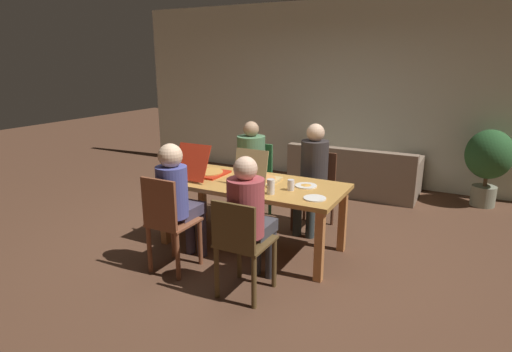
{
  "coord_description": "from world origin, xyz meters",
  "views": [
    {
      "loc": [
        1.97,
        -3.66,
        1.94
      ],
      "look_at": [
        0.0,
        0.1,
        0.76
      ],
      "focal_mm": 29.52,
      "sensor_mm": 36.0,
      "label": 1
    }
  ],
  "objects": [
    {
      "name": "drinking_glass_0",
      "position": [
        -0.22,
        0.27,
        0.79
      ],
      "size": [
        0.07,
        0.07,
        0.14
      ],
      "primitive_type": "cylinder",
      "color": "silver",
      "rests_on": "dining_table"
    },
    {
      "name": "pizza_box_0",
      "position": [
        0.07,
        0.03,
        0.77
      ],
      "size": [
        0.35,
        0.43,
        0.37
      ],
      "color": "tan",
      "rests_on": "dining_table"
    },
    {
      "name": "couch",
      "position": [
        0.44,
        2.46,
        0.26
      ],
      "size": [
        1.86,
        0.9,
        0.72
      ],
      "color": "#816B57",
      "rests_on": "ground"
    },
    {
      "name": "person_3",
      "position": [
        -0.42,
        -0.69,
        0.71
      ],
      "size": [
        0.29,
        0.53,
        1.22
      ],
      "color": "#40384A",
      "rests_on": "ground"
    },
    {
      "name": "chair_1",
      "position": [
        -0.42,
        0.86,
        0.5
      ],
      "size": [
        0.39,
        0.45,
        0.92
      ],
      "color": "#2E6638",
      "rests_on": "ground"
    },
    {
      "name": "dining_table",
      "position": [
        0.0,
        0.0,
        0.64
      ],
      "size": [
        1.91,
        0.87,
        0.72
      ],
      "color": "#B8813C",
      "rests_on": "ground"
    },
    {
      "name": "drinking_glass_1",
      "position": [
        0.35,
        -0.26,
        0.79
      ],
      "size": [
        0.07,
        0.07,
        0.14
      ],
      "primitive_type": "cylinder",
      "color": "silver",
      "rests_on": "dining_table"
    },
    {
      "name": "chair_2",
      "position": [
        0.39,
        0.89,
        0.51
      ],
      "size": [
        0.41,
        0.44,
        0.89
      ],
      "color": "#543120",
      "rests_on": "ground"
    },
    {
      "name": "person_0",
      "position": [
        0.39,
        -0.76,
        0.7
      ],
      "size": [
        0.31,
        0.53,
        1.2
      ],
      "color": "#3B3A40",
      "rests_on": "ground"
    },
    {
      "name": "person_2",
      "position": [
        0.39,
        0.75,
        0.73
      ],
      "size": [
        0.31,
        0.49,
        1.25
      ],
      "color": "#2E3737",
      "rests_on": "ground"
    },
    {
      "name": "chair_0",
      "position": [
        0.39,
        -0.9,
        0.48
      ],
      "size": [
        0.41,
        0.44,
        0.87
      ],
      "color": "brown",
      "rests_on": "ground"
    },
    {
      "name": "pizza_box_1",
      "position": [
        -0.58,
        -0.01,
        0.77
      ],
      "size": [
        0.39,
        0.56,
        0.38
      ],
      "color": "#B12612",
      "rests_on": "dining_table"
    },
    {
      "name": "potted_plant",
      "position": [
        2.19,
        2.64,
        0.66
      ],
      "size": [
        0.6,
        0.6,
        1.05
      ],
      "color": "gray",
      "rests_on": "ground"
    },
    {
      "name": "ground_plane",
      "position": [
        0.0,
        0.0,
        0.0
      ],
      "size": [
        20.0,
        20.0,
        0.0
      ],
      "primitive_type": "plane",
      "color": "brown"
    },
    {
      "name": "drinking_glass_2",
      "position": [
        -0.76,
        -0.34,
        0.79
      ],
      "size": [
        0.07,
        0.07,
        0.14
      ],
      "primitive_type": "cylinder",
      "color": "#DCC465",
      "rests_on": "dining_table"
    },
    {
      "name": "plate_0",
      "position": [
        0.55,
        0.12,
        0.73
      ],
      "size": [
        0.22,
        0.22,
        0.03
      ],
      "color": "white",
      "rests_on": "dining_table"
    },
    {
      "name": "drinking_glass_3",
      "position": [
        0.47,
        -0.07,
        0.77
      ],
      "size": [
        0.07,
        0.07,
        0.11
      ],
      "primitive_type": "cylinder",
      "color": "silver",
      "rests_on": "dining_table"
    },
    {
      "name": "person_1",
      "position": [
        -0.42,
        0.72,
        0.72
      ],
      "size": [
        0.34,
        0.53,
        1.23
      ],
      "color": "#373542",
      "rests_on": "ground"
    },
    {
      "name": "back_wall",
      "position": [
        0.0,
        3.09,
        1.42
      ],
      "size": [
        7.57,
        0.12,
        2.85
      ],
      "primitive_type": "cube",
      "color": "silver",
      "rests_on": "ground"
    },
    {
      "name": "plate_1",
      "position": [
        0.76,
        -0.21,
        0.73
      ],
      "size": [
        0.21,
        0.21,
        0.01
      ],
      "color": "white",
      "rests_on": "dining_table"
    },
    {
      "name": "chair_3",
      "position": [
        -0.42,
        -0.84,
        0.5
      ],
      "size": [
        0.39,
        0.41,
        0.94
      ],
      "color": "brown",
      "rests_on": "ground"
    }
  ]
}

